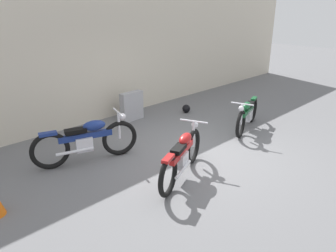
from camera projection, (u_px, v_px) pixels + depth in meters
name	position (u px, v px, depth m)	size (l,w,h in m)	color
ground_plane	(199.00, 153.00, 7.12)	(40.00, 40.00, 0.00)	slate
building_wall	(102.00, 61.00, 8.90)	(18.00, 0.30, 3.20)	beige
stone_marker	(132.00, 106.00, 9.00)	(0.69, 0.20, 0.80)	#9E9EA3
helmet	(186.00, 109.00, 9.72)	(0.24, 0.24, 0.24)	black
motorcycle_blue	(87.00, 140.00, 6.61)	(2.11, 0.89, 0.98)	black
motorcycle_green	(247.00, 114.00, 8.33)	(1.87, 0.81, 0.87)	black
motorcycle_red	(182.00, 156.00, 6.01)	(1.92, 0.97, 0.92)	black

